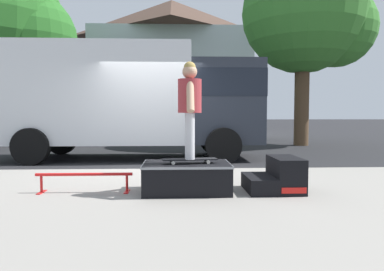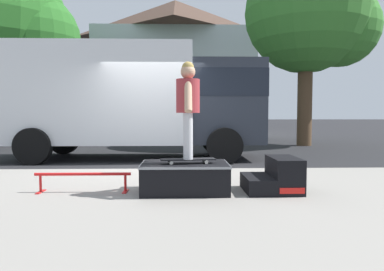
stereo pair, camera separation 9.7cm
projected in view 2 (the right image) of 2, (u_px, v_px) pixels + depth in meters
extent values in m
plane|color=black|center=(150.00, 171.00, 7.90)|extent=(140.00, 140.00, 0.00)
cube|color=gray|center=(131.00, 201.00, 4.90)|extent=(50.00, 5.00, 0.12)
cube|color=black|center=(185.00, 177.00, 5.19)|extent=(1.22, 0.82, 0.42)
cube|color=gray|center=(185.00, 164.00, 5.18)|extent=(1.24, 0.84, 0.03)
cube|color=black|center=(257.00, 184.00, 5.23)|extent=(0.39, 0.79, 0.22)
cube|color=black|center=(284.00, 174.00, 5.24)|extent=(0.39, 0.79, 0.49)
cube|color=red|center=(292.00, 191.00, 4.85)|extent=(0.34, 0.01, 0.08)
cylinder|color=red|center=(83.00, 174.00, 5.18)|extent=(1.37, 0.04, 0.04)
cylinder|color=red|center=(41.00, 183.00, 5.17)|extent=(0.04, 0.04, 0.26)
cube|color=red|center=(41.00, 192.00, 5.17)|extent=(0.06, 0.28, 0.01)
cylinder|color=red|center=(125.00, 183.00, 5.20)|extent=(0.04, 0.04, 0.26)
cube|color=red|center=(125.00, 191.00, 5.21)|extent=(0.06, 0.28, 0.01)
cube|color=black|center=(188.00, 159.00, 5.14)|extent=(0.80, 0.30, 0.02)
cylinder|color=silver|center=(204.00, 160.00, 5.27)|extent=(0.06, 0.04, 0.05)
cylinder|color=silver|center=(206.00, 162.00, 5.10)|extent=(0.06, 0.04, 0.05)
cylinder|color=silver|center=(170.00, 161.00, 5.19)|extent=(0.06, 0.04, 0.05)
cylinder|color=silver|center=(171.00, 163.00, 5.01)|extent=(0.06, 0.04, 0.05)
cylinder|color=silver|center=(188.00, 135.00, 5.20)|extent=(0.13, 0.13, 0.65)
cylinder|color=silver|center=(188.00, 136.00, 5.04)|extent=(0.13, 0.13, 0.65)
cylinder|color=#A53338|center=(188.00, 96.00, 5.09)|extent=(0.33, 0.33, 0.47)
cylinder|color=tan|center=(188.00, 98.00, 5.30)|extent=(0.10, 0.29, 0.45)
cylinder|color=tan|center=(188.00, 96.00, 4.88)|extent=(0.10, 0.29, 0.45)
sphere|color=tan|center=(188.00, 72.00, 5.07)|extent=(0.21, 0.21, 0.21)
sphere|color=tan|center=(188.00, 68.00, 5.06)|extent=(0.17, 0.17, 0.17)
cube|color=white|center=(100.00, 95.00, 9.94)|extent=(5.00, 2.35, 2.60)
cube|color=#282D38|center=(225.00, 103.00, 10.06)|extent=(1.90, 2.16, 2.20)
cube|color=black|center=(225.00, 85.00, 10.03)|extent=(1.92, 2.19, 0.70)
cylinder|color=black|center=(216.00, 139.00, 11.29)|extent=(0.90, 0.28, 0.90)
cylinder|color=black|center=(225.00, 146.00, 8.95)|extent=(0.90, 0.28, 0.90)
cylinder|color=black|center=(64.00, 139.00, 11.15)|extent=(0.90, 0.28, 0.90)
cylinder|color=black|center=(33.00, 146.00, 8.80)|extent=(0.90, 0.28, 0.90)
cylinder|color=brown|center=(305.00, 99.00, 14.03)|extent=(0.56, 0.56, 3.63)
sphere|color=#387A2D|center=(306.00, 11.00, 13.83)|extent=(4.69, 4.69, 4.69)
sphere|color=#387A2D|center=(339.00, 27.00, 13.90)|extent=(3.05, 3.05, 3.05)
sphere|color=#286623|center=(32.00, 40.00, 14.63)|extent=(3.79, 3.79, 3.79)
cube|color=silver|center=(175.00, 86.00, 23.14)|extent=(9.00, 7.50, 6.00)
cube|color=#B2ADA3|center=(174.00, 111.00, 19.24)|extent=(9.00, 0.50, 2.80)
pyramid|color=#473328|center=(175.00, 19.00, 22.88)|extent=(9.54, 7.95, 2.40)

